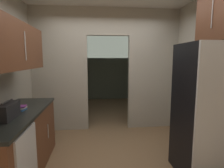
# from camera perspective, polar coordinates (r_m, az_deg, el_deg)

# --- Properties ---
(ground) EXTENTS (20.00, 20.00, 0.00)m
(ground) POSITION_cam_1_polar(r_m,az_deg,el_deg) (3.08, 0.45, -23.49)
(ground) COLOR brown
(kitchen_partition) EXTENTS (3.27, 0.12, 2.71)m
(kitchen_partition) POSITION_cam_1_polar(r_m,az_deg,el_deg) (4.13, -1.91, 5.54)
(kitchen_partition) COLOR #ADA899
(kitchen_partition) RESTS_ON ground
(adjoining_room_shell) EXTENTS (3.27, 3.24, 2.71)m
(adjoining_room_shell) POSITION_cam_1_polar(r_m,az_deg,el_deg) (6.26, -3.10, 5.50)
(adjoining_room_shell) COLOR gray
(adjoining_room_shell) RESTS_ON ground
(refrigerator) EXTENTS (0.74, 0.71, 1.81)m
(refrigerator) POSITION_cam_1_polar(r_m,az_deg,el_deg) (2.80, 27.72, -7.51)
(refrigerator) COLOR black
(refrigerator) RESTS_ON ground
(lower_cabinet_run) EXTENTS (0.63, 1.79, 0.91)m
(lower_cabinet_run) POSITION_cam_1_polar(r_m,az_deg,el_deg) (2.88, -27.46, -16.59)
(lower_cabinet_run) COLOR brown
(lower_cabinet_run) RESTS_ON ground
(dishwasher) EXTENTS (0.02, 0.56, 0.85)m
(dishwasher) POSITION_cam_1_polar(r_m,az_deg,el_deg) (2.37, -24.85, -22.70)
(dishwasher) COLOR #B7BABC
(dishwasher) RESTS_ON ground
(upper_cabinet_counterside) EXTENTS (0.36, 1.61, 0.60)m
(upper_cabinet_counterside) POSITION_cam_1_polar(r_m,az_deg,el_deg) (2.65, -29.25, 10.37)
(upper_cabinet_counterside) COLOR brown
(boombox) EXTENTS (0.16, 0.37, 0.21)m
(boombox) POSITION_cam_1_polar(r_m,az_deg,el_deg) (2.47, -29.90, -7.37)
(boombox) COLOR black
(boombox) RESTS_ON lower_cabinet_run
(book_stack) EXTENTS (0.14, 0.16, 0.07)m
(book_stack) POSITION_cam_1_polar(r_m,az_deg,el_deg) (2.80, -26.65, -6.73)
(book_stack) COLOR #2D609E
(book_stack) RESTS_ON lower_cabinet_run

